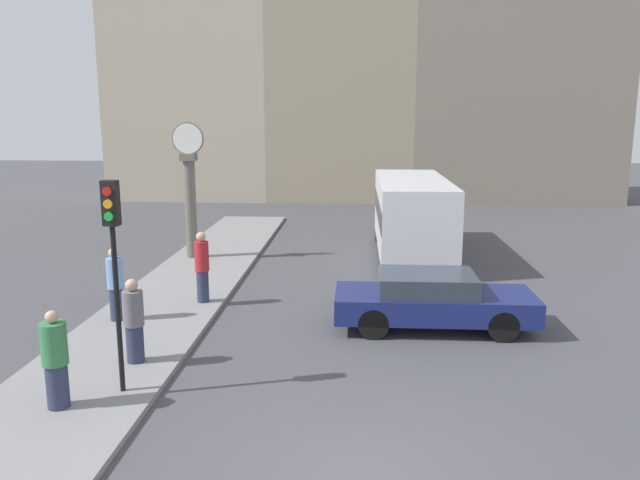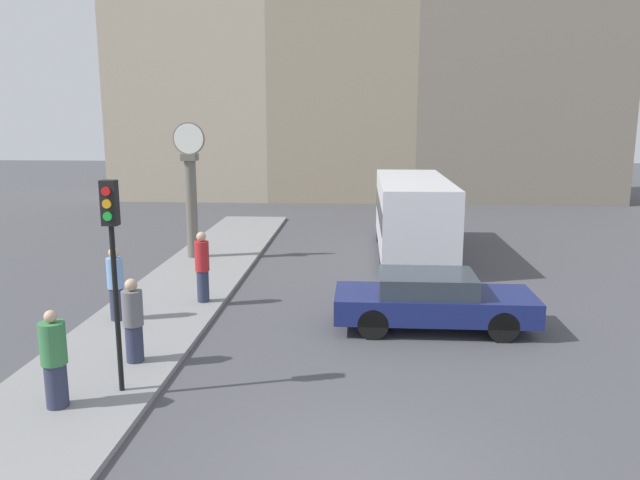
# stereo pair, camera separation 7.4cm
# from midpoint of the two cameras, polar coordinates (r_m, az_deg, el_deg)

# --- Properties ---
(ground_plane) EXTENTS (120.00, 120.00, 0.00)m
(ground_plane) POSITION_cam_midpoint_polar(r_m,az_deg,el_deg) (9.14, 3.86, -20.98)
(ground_plane) COLOR #47474C
(sidewalk_corner) EXTENTS (2.93, 23.65, 0.11)m
(sidewalk_corner) POSITION_cam_midpoint_polar(r_m,az_deg,el_deg) (18.88, -11.68, -3.75)
(sidewalk_corner) COLOR gray
(sidewalk_corner) RESTS_ON ground_plane
(building_row) EXTENTS (29.34, 5.00, 18.39)m
(building_row) POSITION_cam_midpoint_polar(r_m,az_deg,el_deg) (37.62, 4.39, 16.97)
(building_row) COLOR #B7A88E
(building_row) RESTS_ON ground_plane
(sedan_car) EXTENTS (4.58, 1.79, 1.32)m
(sedan_car) POSITION_cam_midpoint_polar(r_m,az_deg,el_deg) (14.74, 10.35, -5.41)
(sedan_car) COLOR navy
(sedan_car) RESTS_ON ground_plane
(bus_distant) EXTENTS (2.39, 7.63, 2.72)m
(bus_distant) POSITION_cam_midpoint_polar(r_m,az_deg,el_deg) (22.21, 8.56, 2.56)
(bus_distant) COLOR silver
(bus_distant) RESTS_ON ground_plane
(traffic_light_near) EXTENTS (0.26, 0.24, 3.72)m
(traffic_light_near) POSITION_cam_midpoint_polar(r_m,az_deg,el_deg) (11.06, -18.29, -0.22)
(traffic_light_near) COLOR black
(traffic_light_near) RESTS_ON sidewalk_corner
(street_clock) EXTENTS (1.07, 0.50, 4.56)m
(street_clock) POSITION_cam_midpoint_polar(r_m,az_deg,el_deg) (21.53, -11.62, 4.15)
(street_clock) COLOR #666056
(street_clock) RESTS_ON sidewalk_corner
(pedestrian_green_hoodie) EXTENTS (0.43, 0.43, 1.67)m
(pedestrian_green_hoodie) POSITION_cam_midpoint_polar(r_m,az_deg,el_deg) (11.31, -22.95, -10.06)
(pedestrian_green_hoodie) COLOR #2D334C
(pedestrian_green_hoodie) RESTS_ON sidewalk_corner
(pedestrian_red_top) EXTENTS (0.37, 0.37, 1.85)m
(pedestrian_red_top) POSITION_cam_midpoint_polar(r_m,az_deg,el_deg) (16.41, -10.59, -2.42)
(pedestrian_red_top) COLOR #2D334C
(pedestrian_red_top) RESTS_ON sidewalk_corner
(pedestrian_blue_stripe) EXTENTS (0.38, 0.38, 1.75)m
(pedestrian_blue_stripe) POSITION_cam_midpoint_polar(r_m,az_deg,el_deg) (15.47, -18.05, -3.85)
(pedestrian_blue_stripe) COLOR #2D334C
(pedestrian_blue_stripe) RESTS_ON sidewalk_corner
(pedestrian_grey_jacket) EXTENTS (0.40, 0.40, 1.68)m
(pedestrian_grey_jacket) POSITION_cam_midpoint_polar(r_m,az_deg,el_deg) (12.79, -16.55, -7.11)
(pedestrian_grey_jacket) COLOR #2D334C
(pedestrian_grey_jacket) RESTS_ON sidewalk_corner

